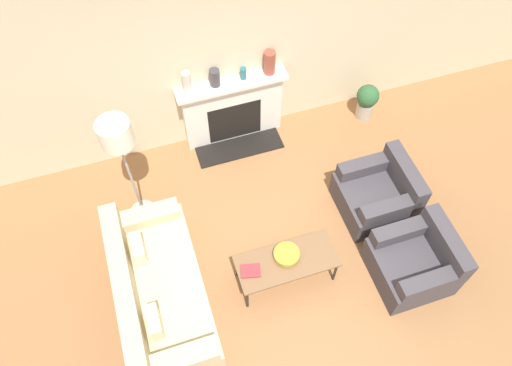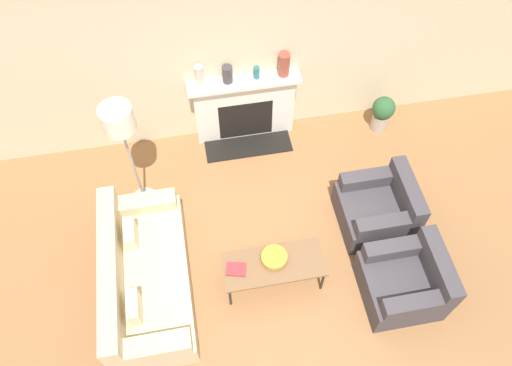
{
  "view_description": "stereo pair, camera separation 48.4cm",
  "coord_description": "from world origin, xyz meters",
  "px_view_note": "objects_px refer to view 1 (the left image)",
  "views": [
    {
      "loc": [
        -1.2,
        -2.08,
        5.67
      ],
      "look_at": [
        -0.09,
        1.27,
        0.45
      ],
      "focal_mm": 35.0,
      "sensor_mm": 36.0,
      "label": 1
    },
    {
      "loc": [
        -0.73,
        -2.2,
        5.67
      ],
      "look_at": [
        -0.09,
        1.27,
        0.45
      ],
      "focal_mm": 35.0,
      "sensor_mm": 36.0,
      "label": 2
    }
  ],
  "objects_px": {
    "mantel_vase_center_left": "(215,78)",
    "mantel_vase_center_right": "(243,73)",
    "bowl": "(287,254)",
    "potted_plant": "(367,100)",
    "armchair_near": "(416,262)",
    "floor_lamp": "(118,142)",
    "mantel_vase_right": "(270,63)",
    "couch": "(157,291)",
    "book": "(251,271)",
    "fireplace": "(233,110)",
    "mantel_vase_left": "(187,82)",
    "coffee_table": "(287,262)",
    "armchair_far": "(378,194)"
  },
  "relations": [
    {
      "from": "mantel_vase_center_left",
      "to": "mantel_vase_center_right",
      "type": "xyz_separation_m",
      "value": [
        0.38,
        0.0,
        -0.04
      ]
    },
    {
      "from": "bowl",
      "to": "mantel_vase_center_right",
      "type": "relative_size",
      "value": 1.76
    },
    {
      "from": "mantel_vase_center_left",
      "to": "potted_plant",
      "type": "height_order",
      "value": "mantel_vase_center_left"
    },
    {
      "from": "armchair_near",
      "to": "floor_lamp",
      "type": "xyz_separation_m",
      "value": [
        -2.93,
        1.87,
        1.18
      ]
    },
    {
      "from": "bowl",
      "to": "mantel_vase_right",
      "type": "bearing_deg",
      "value": 76.02
    },
    {
      "from": "couch",
      "to": "book",
      "type": "xyz_separation_m",
      "value": [
        1.06,
        -0.17,
        0.18
      ]
    },
    {
      "from": "mantel_vase_right",
      "to": "potted_plant",
      "type": "distance_m",
      "value": 1.71
    },
    {
      "from": "fireplace",
      "to": "mantel_vase_right",
      "type": "xyz_separation_m",
      "value": [
        0.53,
        0.02,
        0.71
      ]
    },
    {
      "from": "fireplace",
      "to": "couch",
      "type": "height_order",
      "value": "fireplace"
    },
    {
      "from": "mantel_vase_center_left",
      "to": "mantel_vase_right",
      "type": "xyz_separation_m",
      "value": [
        0.74,
        0.0,
        0.04
      ]
    },
    {
      "from": "fireplace",
      "to": "armchair_near",
      "type": "bearing_deg",
      "value": -63.03
    },
    {
      "from": "couch",
      "to": "mantel_vase_center_right",
      "type": "xyz_separation_m",
      "value": [
        1.73,
        2.19,
        0.85
      ]
    },
    {
      "from": "armchair_near",
      "to": "mantel_vase_left",
      "type": "relative_size",
      "value": 2.78
    },
    {
      "from": "mantel_vase_center_right",
      "to": "bowl",
      "type": "bearing_deg",
      "value": -95.38
    },
    {
      "from": "fireplace",
      "to": "bowl",
      "type": "bearing_deg",
      "value": -91.15
    },
    {
      "from": "mantel_vase_left",
      "to": "book",
      "type": "bearing_deg",
      "value": -88.23
    },
    {
      "from": "coffee_table",
      "to": "mantel_vase_center_right",
      "type": "distance_m",
      "value": 2.48
    },
    {
      "from": "bowl",
      "to": "coffee_table",
      "type": "bearing_deg",
      "value": -104.84
    },
    {
      "from": "floor_lamp",
      "to": "mantel_vase_center_right",
      "type": "xyz_separation_m",
      "value": [
        1.69,
        0.92,
        -0.33
      ]
    },
    {
      "from": "coffee_table",
      "to": "potted_plant",
      "type": "relative_size",
      "value": 2.01
    },
    {
      "from": "couch",
      "to": "potted_plant",
      "type": "xyz_separation_m",
      "value": [
        3.51,
        1.91,
        0.04
      ]
    },
    {
      "from": "bowl",
      "to": "mantel_vase_center_right",
      "type": "distance_m",
      "value": 2.41
    },
    {
      "from": "fireplace",
      "to": "bowl",
      "type": "height_order",
      "value": "fireplace"
    },
    {
      "from": "mantel_vase_left",
      "to": "mantel_vase_center_right",
      "type": "bearing_deg",
      "value": 0.0
    },
    {
      "from": "bowl",
      "to": "mantel_vase_center_left",
      "type": "xyz_separation_m",
      "value": [
        -0.16,
        2.31,
        0.67
      ]
    },
    {
      "from": "armchair_near",
      "to": "book",
      "type": "relative_size",
      "value": 3.39
    },
    {
      "from": "mantel_vase_left",
      "to": "mantel_vase_center_left",
      "type": "distance_m",
      "value": 0.36
    },
    {
      "from": "armchair_far",
      "to": "mantel_vase_left",
      "type": "xyz_separation_m",
      "value": [
        -1.98,
        1.79,
        0.92
      ]
    },
    {
      "from": "fireplace",
      "to": "mantel_vase_right",
      "type": "height_order",
      "value": "mantel_vase_right"
    },
    {
      "from": "coffee_table",
      "to": "potted_plant",
      "type": "distance_m",
      "value": 2.91
    },
    {
      "from": "armchair_near",
      "to": "book",
      "type": "bearing_deg",
      "value": -102.58
    },
    {
      "from": "coffee_table",
      "to": "mantel_vase_left",
      "type": "height_order",
      "value": "mantel_vase_left"
    },
    {
      "from": "fireplace",
      "to": "couch",
      "type": "relative_size",
      "value": 0.76
    },
    {
      "from": "coffee_table",
      "to": "floor_lamp",
      "type": "bearing_deg",
      "value": 135.28
    },
    {
      "from": "couch",
      "to": "bowl",
      "type": "relative_size",
      "value": 6.53
    },
    {
      "from": "armchair_near",
      "to": "couch",
      "type": "bearing_deg",
      "value": -101.41
    },
    {
      "from": "floor_lamp",
      "to": "mantel_vase_center_left",
      "type": "bearing_deg",
      "value": 34.85
    },
    {
      "from": "mantel_vase_right",
      "to": "mantel_vase_center_right",
      "type": "bearing_deg",
      "value": 180.0
    },
    {
      "from": "armchair_near",
      "to": "potted_plant",
      "type": "bearing_deg",
      "value": 167.7
    },
    {
      "from": "fireplace",
      "to": "floor_lamp",
      "type": "relative_size",
      "value": 0.85
    },
    {
      "from": "book",
      "to": "fireplace",
      "type": "bearing_deg",
      "value": 91.59
    },
    {
      "from": "mantel_vase_left",
      "to": "mantel_vase_center_left",
      "type": "height_order",
      "value": "mantel_vase_left"
    },
    {
      "from": "coffee_table",
      "to": "bowl",
      "type": "height_order",
      "value": "bowl"
    },
    {
      "from": "fireplace",
      "to": "bowl",
      "type": "xyz_separation_m",
      "value": [
        -0.05,
        -2.3,
        -0.01
      ]
    },
    {
      "from": "armchair_near",
      "to": "mantel_vase_center_right",
      "type": "distance_m",
      "value": 3.16
    },
    {
      "from": "potted_plant",
      "to": "couch",
      "type": "bearing_deg",
      "value": -151.41
    },
    {
      "from": "armchair_far",
      "to": "potted_plant",
      "type": "bearing_deg",
      "value": 160.15
    },
    {
      "from": "floor_lamp",
      "to": "mantel_vase_center_right",
      "type": "bearing_deg",
      "value": 28.39
    },
    {
      "from": "book",
      "to": "mantel_vase_center_right",
      "type": "relative_size",
      "value": 1.48
    },
    {
      "from": "mantel_vase_center_left",
      "to": "mantel_vase_center_right",
      "type": "bearing_deg",
      "value": 0.0
    }
  ]
}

